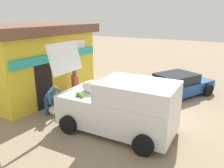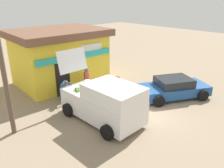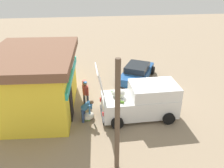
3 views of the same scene
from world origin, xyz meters
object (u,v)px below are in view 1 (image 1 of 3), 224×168
storefront_bar (31,60)px  customer_bending (52,97)px  unloaded_banana_pile (57,110)px  paint_bucket (103,84)px  parked_sedan (176,85)px  delivery_van (121,106)px  vendor_standing (75,84)px

storefront_bar → customer_bending: bearing=-118.7°
unloaded_banana_pile → paint_bucket: 4.15m
unloaded_banana_pile → parked_sedan: bearing=-38.5°
storefront_bar → parked_sedan: size_ratio=1.39×
parked_sedan → paint_bucket: (-0.64, 3.99, -0.36)m
paint_bucket → delivery_van: bearing=-142.0°
parked_sedan → paint_bucket: 4.06m
storefront_bar → unloaded_banana_pile: storefront_bar is taller
storefront_bar → parked_sedan: 7.59m
paint_bucket → unloaded_banana_pile: bearing=-177.4°
customer_bending → unloaded_banana_pile: 0.64m
vendor_standing → paint_bucket: (2.68, 0.07, -0.71)m
customer_bending → paint_bucket: size_ratio=3.23×
customer_bending → delivery_van: bearing=-87.0°
unloaded_banana_pile → delivery_van: bearing=-89.1°
storefront_bar → vendor_standing: storefront_bar is taller
customer_bending → paint_bucket: customer_bending is taller
customer_bending → unloaded_banana_pile: (0.12, -0.11, -0.61)m
storefront_bar → paint_bucket: (2.75, -2.68, -1.64)m
vendor_standing → paint_bucket: vendor_standing is taller
parked_sedan → customer_bending: customer_bending is taller
unloaded_banana_pile → paint_bucket: unloaded_banana_pile is taller
unloaded_banana_pile → customer_bending: bearing=135.8°
parked_sedan → unloaded_banana_pile: size_ratio=5.31×
vendor_standing → storefront_bar: bearing=91.5°
storefront_bar → vendor_standing: bearing=-88.5°
vendor_standing → parked_sedan: bearing=-49.8°
unloaded_banana_pile → storefront_bar: bearing=64.1°
customer_bending → vendor_standing: bearing=0.1°
delivery_van → vendor_standing: size_ratio=2.76×
unloaded_banana_pile → paint_bucket: size_ratio=2.01×
customer_bending → paint_bucket: bearing=1.1°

